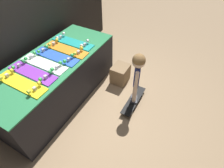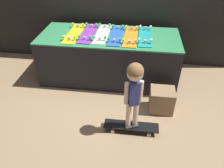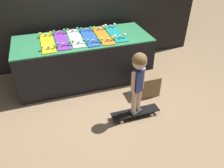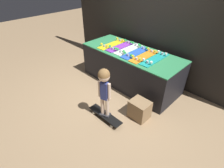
{
  "view_description": "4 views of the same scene",
  "coord_description": "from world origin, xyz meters",
  "px_view_note": "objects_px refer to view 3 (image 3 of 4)",
  "views": [
    {
      "loc": [
        -1.45,
        -1.27,
        2.44
      ],
      "look_at": [
        0.28,
        -0.32,
        0.49
      ],
      "focal_mm": 28.0,
      "sensor_mm": 36.0,
      "label": 1
    },
    {
      "loc": [
        0.48,
        -2.68,
        2.25
      ],
      "look_at": [
        0.16,
        -0.29,
        0.49
      ],
      "focal_mm": 35.0,
      "sensor_mm": 36.0,
      "label": 2
    },
    {
      "loc": [
        -0.61,
        -2.82,
        2.26
      ],
      "look_at": [
        0.22,
        -0.3,
        0.42
      ],
      "focal_mm": 35.0,
      "sensor_mm": 36.0,
      "label": 3
    },
    {
      "loc": [
        2.2,
        -2.2,
        2.36
      ],
      "look_at": [
        0.19,
        -0.19,
        0.42
      ],
      "focal_mm": 28.0,
      "sensor_mm": 36.0,
      "label": 4
    }
  ],
  "objects_px": {
    "skateboard_blue_on_rack": "(89,37)",
    "skateboard_on_floor": "(135,113)",
    "skateboard_teal_on_rack": "(115,33)",
    "skateboard_purple_on_rack": "(62,39)",
    "storage_box": "(147,84)",
    "skateboard_white_on_rack": "(75,38)",
    "child": "(139,73)",
    "skateboard_yellow_on_rack": "(47,42)",
    "skateboard_orange_on_rack": "(103,35)"
  },
  "relations": [
    {
      "from": "skateboard_purple_on_rack",
      "to": "skateboard_on_floor",
      "type": "xyz_separation_m",
      "value": [
        0.82,
        -1.28,
        -0.74
      ]
    },
    {
      "from": "skateboard_blue_on_rack",
      "to": "skateboard_teal_on_rack",
      "type": "height_order",
      "value": "same"
    },
    {
      "from": "skateboard_purple_on_rack",
      "to": "skateboard_blue_on_rack",
      "type": "height_order",
      "value": "same"
    },
    {
      "from": "skateboard_blue_on_rack",
      "to": "storage_box",
      "type": "relative_size",
      "value": 2.22
    },
    {
      "from": "storage_box",
      "to": "child",
      "type": "bearing_deg",
      "value": -130.97
    },
    {
      "from": "skateboard_blue_on_rack",
      "to": "skateboard_orange_on_rack",
      "type": "xyz_separation_m",
      "value": [
        0.23,
        -0.01,
        0.0
      ]
    },
    {
      "from": "skateboard_yellow_on_rack",
      "to": "storage_box",
      "type": "bearing_deg",
      "value": -27.67
    },
    {
      "from": "skateboard_on_floor",
      "to": "storage_box",
      "type": "relative_size",
      "value": 2.03
    },
    {
      "from": "skateboard_orange_on_rack",
      "to": "skateboard_on_floor",
      "type": "relative_size",
      "value": 1.09
    },
    {
      "from": "skateboard_white_on_rack",
      "to": "skateboard_blue_on_rack",
      "type": "relative_size",
      "value": 1.0
    },
    {
      "from": "skateboard_on_floor",
      "to": "storage_box",
      "type": "height_order",
      "value": "storage_box"
    },
    {
      "from": "skateboard_on_floor",
      "to": "child",
      "type": "bearing_deg",
      "value": 90.0
    },
    {
      "from": "skateboard_on_floor",
      "to": "skateboard_purple_on_rack",
      "type": "bearing_deg",
      "value": 122.57
    },
    {
      "from": "skateboard_white_on_rack",
      "to": "child",
      "type": "height_order",
      "value": "child"
    },
    {
      "from": "skateboard_purple_on_rack",
      "to": "skateboard_teal_on_rack",
      "type": "relative_size",
      "value": 1.0
    },
    {
      "from": "skateboard_white_on_rack",
      "to": "skateboard_on_floor",
      "type": "height_order",
      "value": "skateboard_white_on_rack"
    },
    {
      "from": "skateboard_white_on_rack",
      "to": "skateboard_on_floor",
      "type": "distance_m",
      "value": 1.6
    },
    {
      "from": "skateboard_purple_on_rack",
      "to": "skateboard_teal_on_rack",
      "type": "xyz_separation_m",
      "value": [
        0.93,
        0.0,
        0.0
      ]
    },
    {
      "from": "skateboard_yellow_on_rack",
      "to": "skateboard_purple_on_rack",
      "type": "relative_size",
      "value": 1.0
    },
    {
      "from": "skateboard_blue_on_rack",
      "to": "skateboard_teal_on_rack",
      "type": "xyz_separation_m",
      "value": [
        0.46,
        0.03,
        0.0
      ]
    },
    {
      "from": "skateboard_white_on_rack",
      "to": "skateboard_blue_on_rack",
      "type": "height_order",
      "value": "same"
    },
    {
      "from": "skateboard_blue_on_rack",
      "to": "skateboard_white_on_rack",
      "type": "bearing_deg",
      "value": 172.05
    },
    {
      "from": "skateboard_yellow_on_rack",
      "to": "child",
      "type": "bearing_deg",
      "value": -49.81
    },
    {
      "from": "skateboard_on_floor",
      "to": "skateboard_yellow_on_rack",
      "type": "bearing_deg",
      "value": 130.19
    },
    {
      "from": "skateboard_blue_on_rack",
      "to": "skateboard_teal_on_rack",
      "type": "bearing_deg",
      "value": 3.28
    },
    {
      "from": "skateboard_white_on_rack",
      "to": "storage_box",
      "type": "height_order",
      "value": "skateboard_white_on_rack"
    },
    {
      "from": "skateboard_orange_on_rack",
      "to": "skateboard_teal_on_rack",
      "type": "relative_size",
      "value": 1.0
    },
    {
      "from": "skateboard_blue_on_rack",
      "to": "child",
      "type": "relative_size",
      "value": 0.83
    },
    {
      "from": "child",
      "to": "storage_box",
      "type": "height_order",
      "value": "child"
    },
    {
      "from": "skateboard_on_floor",
      "to": "child",
      "type": "distance_m",
      "value": 0.69
    },
    {
      "from": "skateboard_white_on_rack",
      "to": "skateboard_blue_on_rack",
      "type": "xyz_separation_m",
      "value": [
        0.23,
        -0.03,
        0.0
      ]
    },
    {
      "from": "skateboard_purple_on_rack",
      "to": "child",
      "type": "relative_size",
      "value": 0.83
    },
    {
      "from": "skateboard_white_on_rack",
      "to": "skateboard_teal_on_rack",
      "type": "bearing_deg",
      "value": -0.48
    },
    {
      "from": "skateboard_blue_on_rack",
      "to": "skateboard_on_floor",
      "type": "bearing_deg",
      "value": -74.28
    },
    {
      "from": "skateboard_white_on_rack",
      "to": "child",
      "type": "relative_size",
      "value": 0.83
    },
    {
      "from": "skateboard_white_on_rack",
      "to": "skateboard_orange_on_rack",
      "type": "xyz_separation_m",
      "value": [
        0.46,
        -0.05,
        0.0
      ]
    },
    {
      "from": "skateboard_purple_on_rack",
      "to": "child",
      "type": "distance_m",
      "value": 1.52
    },
    {
      "from": "skateboard_white_on_rack",
      "to": "child",
      "type": "bearing_deg",
      "value": -65.56
    },
    {
      "from": "skateboard_purple_on_rack",
      "to": "storage_box",
      "type": "bearing_deg",
      "value": -33.17
    },
    {
      "from": "skateboard_white_on_rack",
      "to": "skateboard_orange_on_rack",
      "type": "height_order",
      "value": "same"
    },
    {
      "from": "skateboard_teal_on_rack",
      "to": "storage_box",
      "type": "xyz_separation_m",
      "value": [
        0.3,
        -0.81,
        -0.64
      ]
    },
    {
      "from": "skateboard_yellow_on_rack",
      "to": "skateboard_white_on_rack",
      "type": "relative_size",
      "value": 1.0
    },
    {
      "from": "skateboard_blue_on_rack",
      "to": "skateboard_on_floor",
      "type": "distance_m",
      "value": 1.5
    },
    {
      "from": "skateboard_orange_on_rack",
      "to": "skateboard_blue_on_rack",
      "type": "bearing_deg",
      "value": 176.51
    },
    {
      "from": "skateboard_teal_on_rack",
      "to": "child",
      "type": "xyz_separation_m",
      "value": [
        -0.11,
        -1.28,
        -0.06
      ]
    },
    {
      "from": "skateboard_blue_on_rack",
      "to": "child",
      "type": "bearing_deg",
      "value": -74.28
    },
    {
      "from": "skateboard_orange_on_rack",
      "to": "skateboard_on_floor",
      "type": "distance_m",
      "value": 1.45
    },
    {
      "from": "skateboard_white_on_rack",
      "to": "storage_box",
      "type": "relative_size",
      "value": 2.22
    },
    {
      "from": "skateboard_orange_on_rack",
      "to": "child",
      "type": "distance_m",
      "value": 1.25
    },
    {
      "from": "skateboard_white_on_rack",
      "to": "skateboard_teal_on_rack",
      "type": "relative_size",
      "value": 1.0
    }
  ]
}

